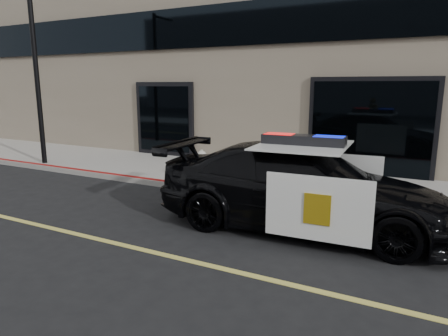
% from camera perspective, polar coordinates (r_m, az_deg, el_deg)
% --- Properties ---
extents(ground, '(120.00, 120.00, 0.00)m').
position_cam_1_polar(ground, '(5.52, 19.40, -17.66)').
color(ground, black).
rests_on(ground, ground).
extents(sidewalk_n, '(60.00, 3.50, 0.15)m').
position_cam_1_polar(sidewalk_n, '(10.40, 23.74, -3.57)').
color(sidewalk_n, gray).
rests_on(sidewalk_n, ground).
extents(police_car, '(2.83, 5.64, 1.76)m').
position_cam_1_polar(police_car, '(7.57, 11.03, -2.66)').
color(police_car, black).
rests_on(police_car, ground).
extents(fire_hydrant, '(0.38, 0.53, 0.84)m').
position_cam_1_polar(fire_hydrant, '(10.49, -3.21, 0.19)').
color(fire_hydrant, beige).
rests_on(fire_hydrant, sidewalk_n).
extents(street_light, '(0.15, 1.40, 5.53)m').
position_cam_1_polar(street_light, '(14.07, -25.53, 12.94)').
color(street_light, black).
rests_on(street_light, sidewalk_n).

